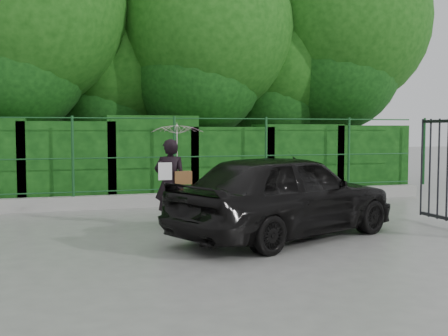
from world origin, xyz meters
name	(u,v)px	position (x,y,z in m)	size (l,w,h in m)	color
ground	(212,244)	(0.00, 0.00, 0.00)	(80.00, 80.00, 0.00)	gray
kerb	(158,200)	(0.00, 4.50, 0.15)	(14.00, 0.25, 0.30)	#9E9E99
fence	(167,155)	(0.22, 4.50, 1.20)	(14.13, 0.06, 1.80)	#16461F
hedge	(146,162)	(-0.11, 5.50, 0.99)	(14.20, 1.20, 2.13)	black
trees	(175,31)	(1.14, 7.74, 4.62)	(17.10, 6.15, 8.08)	black
woman	(175,158)	(-0.17, 1.85, 1.27)	(0.98, 0.99, 1.92)	black
car	(286,195)	(1.31, 0.14, 0.72)	(1.70, 4.22, 1.44)	black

